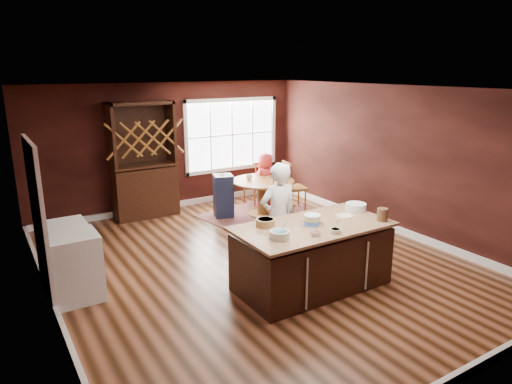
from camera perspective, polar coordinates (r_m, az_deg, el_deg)
room_shell at (r=6.89m, az=0.02°, el=1.50°), size 7.00×7.00×7.00m
window at (r=10.55m, az=-3.05°, el=7.16°), size 2.36×0.10×1.66m
doorway at (r=6.61m, az=-25.47°, el=-3.59°), size 0.08×1.26×2.13m
kitchen_island at (r=6.46m, az=7.00°, el=-8.13°), size 2.16×1.13×0.92m
dining_table at (r=9.44m, az=0.86°, el=0.22°), size 1.29×1.29×0.75m
baker at (r=6.82m, az=2.76°, el=-3.18°), size 0.63×0.43×1.67m
layer_cake at (r=6.30m, az=7.03°, el=-3.43°), size 0.32×0.32×0.13m
bowl_blue at (r=5.75m, az=2.99°, el=-5.34°), size 0.26×0.26×0.10m
bowl_yellow at (r=6.19m, az=1.20°, el=-3.81°), size 0.26×0.26×0.10m
bowl_pink at (r=5.89m, az=7.48°, el=-5.21°), size 0.13×0.13×0.05m
bowl_olive at (r=6.02m, az=9.91°, el=-4.81°), size 0.15×0.15×0.06m
drinking_glass at (r=6.42m, az=10.31°, el=-3.15°), size 0.07×0.07×0.14m
dinner_plate at (r=6.70m, az=10.99°, el=-2.95°), size 0.25×0.25×0.02m
white_tub at (r=7.01m, az=12.37°, el=-1.82°), size 0.31×0.31×0.11m
stoneware_crock at (r=6.62m, az=15.52°, el=-2.74°), size 0.15×0.15×0.18m
rug at (r=9.59m, az=0.85°, el=-2.83°), size 2.55×2.12×0.01m
chair_east at (r=9.83m, az=4.88°, el=0.82°), size 0.52×0.54×1.09m
chair_south at (r=8.87m, az=3.40°, el=-1.20°), size 0.49×0.47×0.95m
chair_north at (r=10.26m, az=-0.19°, el=1.30°), size 0.52×0.50×1.02m
seated_woman at (r=9.98m, az=1.18°, el=1.47°), size 0.69×0.56×1.21m
high_chair at (r=9.38m, az=-4.09°, el=-0.39°), size 0.47×0.47×0.92m
toddler at (r=9.30m, az=-4.19°, el=1.69°), size 0.18×0.14×0.26m
table_plate at (r=9.43m, az=2.47°, el=1.58°), size 0.21×0.21×0.02m
table_cup at (r=9.44m, az=-0.87°, el=1.89°), size 0.13×0.13×0.10m
hutch at (r=9.52m, az=-13.92°, el=3.85°), size 1.28×0.53×2.35m
washer at (r=6.54m, az=-21.66°, el=-8.71°), size 0.62×0.60×0.91m
dryer at (r=7.14m, az=-22.62°, el=-6.94°), size 0.60×0.58×0.87m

